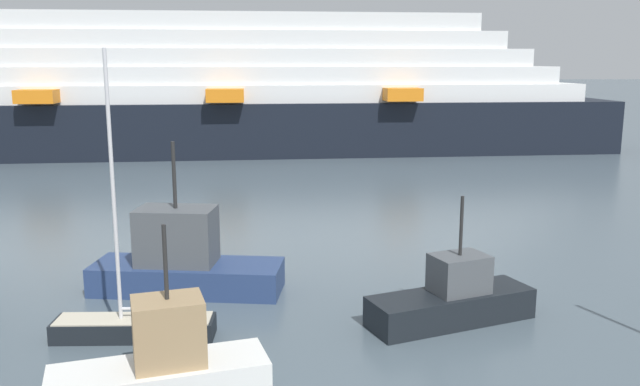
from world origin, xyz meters
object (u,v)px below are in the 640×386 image
sailboat_0 (134,324)px  fishing_boat_3 (163,361)px  fishing_boat_2 (453,299)px  fishing_boat_0 (184,262)px  cruise_ship (143,94)px

sailboat_0 → fishing_boat_3: 3.78m
fishing_boat_2 → fishing_boat_3: 9.66m
fishing_boat_0 → cruise_ship: 40.39m
fishing_boat_0 → fishing_boat_3: 7.74m
sailboat_0 → fishing_boat_0: bearing=-100.3°
sailboat_0 → fishing_boat_2: sailboat_0 is taller
sailboat_0 → cruise_ship: (-8.10, 43.39, 5.06)m
cruise_ship → fishing_boat_2: bearing=-69.5°
fishing_boat_2 → fishing_boat_3: bearing=-174.3°
fishing_boat_3 → cruise_ship: bearing=87.2°
sailboat_0 → cruise_ship: bearing=-77.1°
fishing_boat_0 → fishing_boat_2: fishing_boat_0 is taller
fishing_boat_2 → fishing_boat_3: (-8.73, -4.13, 0.06)m
fishing_boat_3 → cruise_ship: 48.04m
fishing_boat_0 → fishing_boat_2: size_ratio=1.24×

